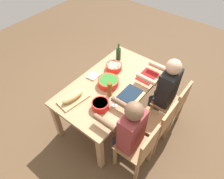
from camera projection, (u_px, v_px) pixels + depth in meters
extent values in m
plane|color=brown|center=(112.00, 115.00, 3.43)|extent=(8.00, 8.00, 0.00)
cube|color=#A87F56|center=(112.00, 85.00, 2.91)|extent=(1.64, 0.94, 0.04)
cube|color=#A87F56|center=(100.00, 153.00, 2.59)|extent=(0.07, 0.07, 0.70)
cube|color=#A87F56|center=(159.00, 86.00, 3.42)|extent=(0.07, 0.07, 0.70)
cube|color=#A87F56|center=(57.00, 120.00, 2.94)|extent=(0.07, 0.07, 0.70)
cube|color=#A87F56|center=(120.00, 67.00, 3.77)|extent=(0.07, 0.07, 0.70)
cube|color=#9E7044|center=(168.00, 102.00, 3.06)|extent=(0.40, 0.40, 0.03)
cube|color=#9E7044|center=(183.00, 99.00, 2.83)|extent=(0.38, 0.04, 0.40)
cube|color=#9E7044|center=(150.00, 113.00, 3.20)|extent=(0.04, 0.04, 0.42)
cube|color=#9E7044|center=(161.00, 100.00, 3.39)|extent=(0.04, 0.04, 0.42)
cube|color=#9E7044|center=(170.00, 124.00, 3.05)|extent=(0.04, 0.04, 0.42)
cube|color=#9E7044|center=(180.00, 110.00, 3.24)|extent=(0.04, 0.04, 0.42)
cylinder|color=#2D2D38|center=(151.00, 107.00, 3.26)|extent=(0.11, 0.11, 0.45)
cylinder|color=#2D2D38|center=(156.00, 101.00, 3.35)|extent=(0.11, 0.11, 0.45)
cube|color=black|center=(168.00, 87.00, 2.88)|extent=(0.34, 0.20, 0.55)
cylinder|color=tan|center=(146.00, 79.00, 2.81)|extent=(0.07, 0.30, 0.07)
cylinder|color=tan|center=(159.00, 67.00, 3.00)|extent=(0.07, 0.30, 0.07)
sphere|color=tan|center=(174.00, 67.00, 2.61)|extent=(0.21, 0.21, 0.21)
cube|color=#9E7044|center=(134.00, 146.00, 2.57)|extent=(0.40, 0.40, 0.03)
cube|color=#9E7044|center=(149.00, 145.00, 2.33)|extent=(0.38, 0.04, 0.40)
cube|color=#9E7044|center=(115.00, 156.00, 2.71)|extent=(0.04, 0.04, 0.42)
cube|color=#9E7044|center=(130.00, 138.00, 2.89)|extent=(0.04, 0.04, 0.42)
cube|color=#9E7044|center=(136.00, 172.00, 2.56)|extent=(0.04, 0.04, 0.42)
cube|color=#9E7044|center=(150.00, 152.00, 2.75)|extent=(0.04, 0.04, 0.42)
cylinder|color=#2D2D38|center=(116.00, 148.00, 2.77)|extent=(0.11, 0.11, 0.45)
cylinder|color=#2D2D38|center=(123.00, 140.00, 2.86)|extent=(0.11, 0.11, 0.45)
cube|color=maroon|center=(132.00, 131.00, 2.38)|extent=(0.34, 0.20, 0.55)
cylinder|color=brown|center=(104.00, 122.00, 2.32)|extent=(0.07, 0.30, 0.07)
cylinder|color=brown|center=(122.00, 104.00, 2.50)|extent=(0.07, 0.30, 0.07)
sphere|color=brown|center=(134.00, 111.00, 2.12)|extent=(0.21, 0.21, 0.21)
cube|color=#9E7044|center=(153.00, 122.00, 2.81)|extent=(0.40, 0.40, 0.03)
cube|color=#9E7044|center=(167.00, 120.00, 2.58)|extent=(0.38, 0.04, 0.40)
cube|color=#9E7044|center=(134.00, 133.00, 2.95)|extent=(0.04, 0.04, 0.42)
cube|color=#9E7044|center=(146.00, 118.00, 3.14)|extent=(0.04, 0.04, 0.42)
cube|color=#9E7044|center=(155.00, 146.00, 2.81)|extent=(0.04, 0.04, 0.42)
cube|color=#9E7044|center=(166.00, 129.00, 2.99)|extent=(0.04, 0.04, 0.42)
cylinder|color=red|center=(114.00, 67.00, 3.10)|extent=(0.24, 0.24, 0.08)
cylinder|color=beige|center=(114.00, 65.00, 3.08)|extent=(0.21, 0.21, 0.03)
cylinder|color=red|center=(108.00, 82.00, 2.86)|extent=(0.29, 0.29, 0.10)
cylinder|color=#2D7028|center=(108.00, 80.00, 2.84)|extent=(0.26, 0.26, 0.03)
cylinder|color=red|center=(100.00, 105.00, 2.57)|extent=(0.22, 0.22, 0.10)
cylinder|color=#669E33|center=(100.00, 103.00, 2.55)|extent=(0.19, 0.19, 0.03)
cube|color=tan|center=(73.00, 99.00, 2.69)|extent=(0.43, 0.27, 0.02)
ellipsoid|color=tan|center=(73.00, 96.00, 2.65)|extent=(0.33, 0.15, 0.09)
cylinder|color=#193819|center=(118.00, 54.00, 3.22)|extent=(0.08, 0.08, 0.20)
cylinder|color=#193819|center=(119.00, 47.00, 3.11)|extent=(0.03, 0.03, 0.09)
cylinder|color=brown|center=(110.00, 89.00, 2.67)|extent=(0.06, 0.06, 0.22)
cylinder|color=silver|center=(115.00, 106.00, 2.62)|extent=(0.07, 0.07, 0.01)
cylinder|color=silver|center=(115.00, 104.00, 2.59)|extent=(0.01, 0.01, 0.07)
cone|color=silver|center=(115.00, 99.00, 2.53)|extent=(0.08, 0.08, 0.08)
cube|color=maroon|center=(148.00, 76.00, 3.01)|extent=(0.32, 0.23, 0.01)
cube|color=silver|center=(102.00, 122.00, 2.44)|extent=(0.03, 0.17, 0.01)
cube|color=#142333|center=(130.00, 94.00, 2.76)|extent=(0.32, 0.23, 0.01)
cube|color=white|center=(93.00, 76.00, 2.99)|extent=(0.15, 0.15, 0.02)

